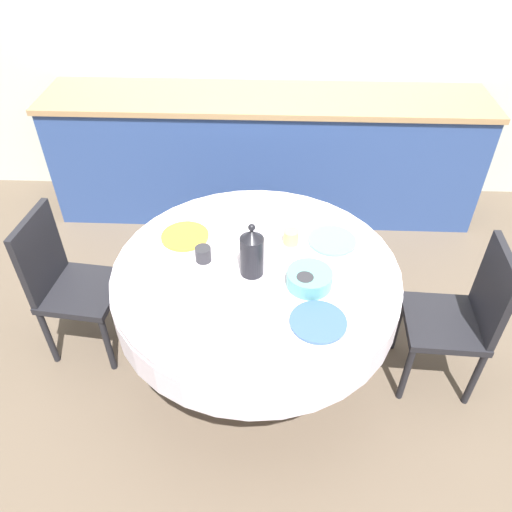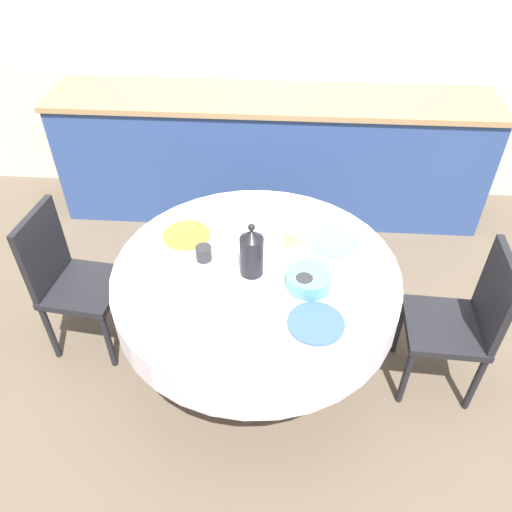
{
  "view_description": "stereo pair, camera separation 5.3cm",
  "coord_description": "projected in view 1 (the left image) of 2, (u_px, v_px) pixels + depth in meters",
  "views": [
    {
      "loc": [
        0.08,
        -1.86,
        2.37
      ],
      "look_at": [
        0.0,
        0.0,
        0.81
      ],
      "focal_mm": 35.0,
      "sensor_mm": 36.0,
      "label": 1
    },
    {
      "loc": [
        0.13,
        -1.85,
        2.37
      ],
      "look_at": [
        0.0,
        0.0,
        0.81
      ],
      "focal_mm": 35.0,
      "sensor_mm": 36.0,
      "label": 2
    }
  ],
  "objects": [
    {
      "name": "fruit_bowl",
      "position": [
        309.0,
        279.0,
        2.37
      ],
      "size": [
        0.22,
        0.22,
        0.08
      ],
      "primitive_type": "cylinder",
      "color": "#569993",
      "rests_on": "dining_table"
    },
    {
      "name": "plate_far_left",
      "position": [
        185.0,
        236.0,
        2.67
      ],
      "size": [
        0.26,
        0.26,
        0.01
      ],
      "primitive_type": "cylinder",
      "color": "yellow",
      "rests_on": "dining_table"
    },
    {
      "name": "ground_plane",
      "position": [
        256.0,
        360.0,
        2.95
      ],
      "size": [
        12.0,
        12.0,
        0.0
      ],
      "primitive_type": "plane",
      "color": "brown"
    },
    {
      "name": "chair_right",
      "position": [
        66.0,
        280.0,
        2.75
      ],
      "size": [
        0.44,
        0.44,
        0.9
      ],
      "rotation": [
        0.0,
        0.0,
        -1.68
      ],
      "color": "black",
      "rests_on": "ground_plane"
    },
    {
      "name": "wall_back",
      "position": [
        268.0,
        31.0,
        3.6
      ],
      "size": [
        7.0,
        0.05,
        2.6
      ],
      "color": "beige",
      "rests_on": "ground_plane"
    },
    {
      "name": "coffee_carafe",
      "position": [
        252.0,
        252.0,
        2.38
      ],
      "size": [
        0.12,
        0.12,
        0.29
      ],
      "color": "black",
      "rests_on": "dining_table"
    },
    {
      "name": "chair_left",
      "position": [
        462.0,
        314.0,
        2.56
      ],
      "size": [
        0.42,
        0.42,
        0.9
      ],
      "rotation": [
        0.0,
        0.0,
        1.52
      ],
      "color": "black",
      "rests_on": "ground_plane"
    },
    {
      "name": "plate_far_right",
      "position": [
        332.0,
        241.0,
        2.64
      ],
      "size": [
        0.26,
        0.26,
        0.01
      ],
      "primitive_type": "cylinder",
      "color": "#60BCB7",
      "rests_on": "dining_table"
    },
    {
      "name": "plate_near_left",
      "position": [
        184.0,
        315.0,
        2.23
      ],
      "size": [
        0.26,
        0.26,
        0.01
      ],
      "primitive_type": "cylinder",
      "color": "white",
      "rests_on": "dining_table"
    },
    {
      "name": "dining_table",
      "position": [
        256.0,
        286.0,
        2.56
      ],
      "size": [
        1.44,
        1.44,
        0.73
      ],
      "color": "brown",
      "rests_on": "ground_plane"
    },
    {
      "name": "cup_far_left",
      "position": [
        203.0,
        254.0,
        2.5
      ],
      "size": [
        0.08,
        0.08,
        0.08
      ],
      "primitive_type": "cylinder",
      "color": "#28282D",
      "rests_on": "dining_table"
    },
    {
      "name": "kitchen_counter",
      "position": [
        265.0,
        155.0,
        3.88
      ],
      "size": [
        3.24,
        0.64,
        0.95
      ],
      "color": "#2D4784",
      "rests_on": "ground_plane"
    },
    {
      "name": "cup_far_right",
      "position": [
        291.0,
        237.0,
        2.61
      ],
      "size": [
        0.08,
        0.08,
        0.08
      ],
      "primitive_type": "cylinder",
      "color": "#DBB766",
      "rests_on": "dining_table"
    },
    {
      "name": "cup_near_right",
      "position": [
        305.0,
        283.0,
        2.34
      ],
      "size": [
        0.08,
        0.08,
        0.08
      ],
      "primitive_type": "cylinder",
      "color": "#28282D",
      "rests_on": "dining_table"
    },
    {
      "name": "plate_near_right",
      "position": [
        318.0,
        322.0,
        2.2
      ],
      "size": [
        0.26,
        0.26,
        0.01
      ],
      "primitive_type": "cylinder",
      "color": "#3856AD",
      "rests_on": "dining_table"
    },
    {
      "name": "cup_near_left",
      "position": [
        228.0,
        297.0,
        2.27
      ],
      "size": [
        0.08,
        0.08,
        0.08
      ],
      "primitive_type": "cylinder",
      "color": "white",
      "rests_on": "dining_table"
    }
  ]
}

